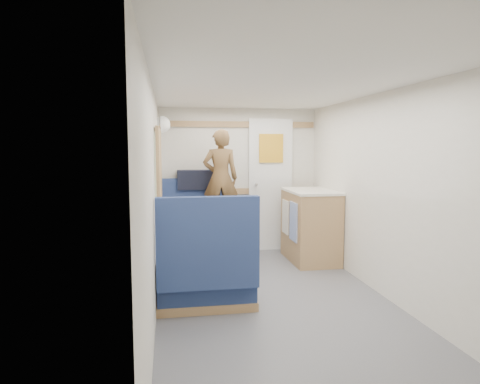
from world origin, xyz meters
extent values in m
plane|color=#515156|center=(0.00, 0.00, 0.00)|extent=(4.50, 4.50, 0.00)
plane|color=silver|center=(0.00, 0.00, 2.00)|extent=(4.50, 4.50, 0.00)
cube|color=silver|center=(0.00, 2.25, 1.00)|extent=(2.20, 0.02, 2.00)
cube|color=silver|center=(-1.10, 0.00, 1.00)|extent=(0.02, 4.50, 2.00)
cube|color=silver|center=(1.10, 0.00, 1.00)|extent=(0.02, 4.50, 2.00)
cube|color=olive|center=(0.00, 2.23, 0.85)|extent=(2.15, 0.02, 0.08)
cube|color=olive|center=(0.00, 2.23, 1.78)|extent=(2.15, 0.02, 0.08)
cube|color=#A2A98F|center=(-1.08, 1.00, 1.25)|extent=(0.04, 1.30, 0.72)
cube|color=white|center=(0.45, 2.22, 0.93)|extent=(0.62, 0.04, 1.86)
cube|color=orange|center=(0.45, 2.19, 1.45)|extent=(0.34, 0.03, 0.40)
cylinder|color=silver|center=(0.23, 2.17, 0.95)|extent=(0.04, 0.10, 0.04)
cube|color=white|center=(-0.65, 1.00, 0.70)|extent=(0.62, 0.92, 0.04)
cylinder|color=silver|center=(-0.65, 1.00, 0.35)|extent=(0.08, 0.08, 0.66)
cylinder|color=silver|center=(-0.65, 1.00, 0.01)|extent=(0.36, 0.36, 0.03)
cube|color=navy|center=(-0.65, 1.80, 0.23)|extent=(0.88, 0.50, 0.45)
cube|color=navy|center=(-0.65, 2.08, 0.65)|extent=(0.88, 0.10, 0.80)
cube|color=olive|center=(-0.65, 1.80, 0.04)|extent=(0.90, 0.52, 0.08)
cube|color=navy|center=(-0.65, 0.20, 0.23)|extent=(0.88, 0.50, 0.45)
cube|color=navy|center=(-0.65, -0.08, 0.65)|extent=(0.88, 0.10, 0.80)
cube|color=olive|center=(-0.65, 0.20, 0.04)|extent=(0.90, 0.52, 0.08)
cube|color=olive|center=(-0.65, 2.12, 0.88)|extent=(0.90, 0.14, 0.04)
sphere|color=white|center=(-1.04, 1.85, 1.75)|extent=(0.20, 0.20, 0.20)
cube|color=olive|center=(0.82, 1.55, 0.45)|extent=(0.54, 0.90, 0.90)
cube|color=silver|center=(0.82, 1.55, 0.91)|extent=(0.56, 0.92, 0.03)
cube|color=#5972B2|center=(0.54, 1.37, 0.55)|extent=(0.01, 0.30, 0.48)
cube|color=silver|center=(0.54, 1.73, 0.55)|extent=(0.01, 0.28, 0.44)
imported|color=brown|center=(-0.31, 1.79, 1.07)|extent=(0.47, 0.32, 1.24)
cube|color=black|center=(-0.59, 2.12, 1.03)|extent=(0.54, 0.26, 0.26)
cube|color=white|center=(-0.54, 0.92, 0.73)|extent=(0.32, 0.39, 0.02)
sphere|color=#D96509|center=(-0.49, 0.78, 0.77)|extent=(0.07, 0.07, 0.07)
cube|color=#DDC380|center=(-0.54, 0.77, 0.76)|extent=(0.10, 0.06, 0.03)
cylinder|color=white|center=(-0.61, 0.82, 0.72)|extent=(0.06, 0.06, 0.01)
cylinder|color=white|center=(-0.61, 0.82, 0.78)|extent=(0.01, 0.01, 0.10)
sphere|color=#420715|center=(-0.61, 0.82, 0.85)|extent=(0.08, 0.08, 0.08)
cylinder|color=silver|center=(-0.76, 0.62, 0.78)|extent=(0.07, 0.07, 0.11)
cylinder|color=silver|center=(-0.77, 1.35, 0.78)|extent=(0.07, 0.07, 0.12)
cylinder|color=#925B15|center=(-0.45, 1.04, 0.77)|extent=(0.07, 0.07, 0.11)
cylinder|color=black|center=(-0.69, 0.94, 0.77)|extent=(0.04, 0.04, 0.11)
cylinder|color=white|center=(-0.64, 0.97, 0.76)|extent=(0.03, 0.03, 0.08)
cube|color=olive|center=(-0.43, 1.23, 0.77)|extent=(0.21, 0.27, 0.10)
camera|label=1|loc=(-0.98, -3.66, 1.47)|focal=32.00mm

